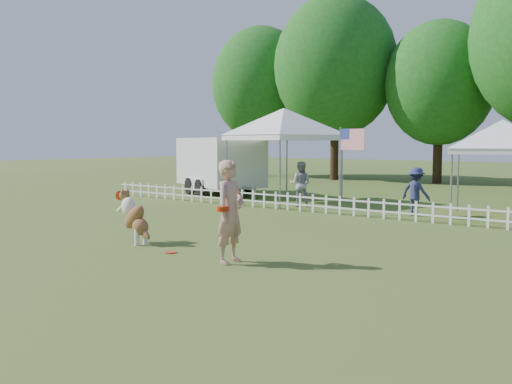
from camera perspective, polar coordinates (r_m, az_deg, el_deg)
ground at (r=12.45m, az=-6.98°, el=-5.60°), size 120.00×120.00×0.00m
picket_fence at (r=17.97m, az=9.07°, el=-1.39°), size 22.00×0.08×0.60m
handler at (r=10.73m, az=-2.58°, el=-2.00°), size 0.55×0.76×1.95m
dog at (r=13.13m, az=-12.02°, el=-2.48°), size 1.20×0.56×1.20m
frisbee_on_turf at (r=11.97m, az=-8.55°, el=-5.98°), size 0.32×0.32×0.02m
canopy_tent_left at (r=21.71m, az=2.79°, el=3.58°), size 4.04×4.04×3.49m
canopy_tent_right at (r=18.35m, az=23.30°, el=1.97°), size 3.40×3.40×2.88m
cargo_trailer at (r=24.97m, az=-3.66°, el=2.65°), size 6.28×4.62×2.53m
flag_pole at (r=18.08m, az=8.39°, el=2.08°), size 1.05×0.37×2.75m
spectator_a at (r=20.29m, az=4.46°, el=0.80°), size 0.96×0.87×1.60m
spectator_b at (r=18.40m, az=15.69°, el=0.05°), size 1.07×0.74×1.51m
tree_far_left at (r=38.84m, az=0.53°, el=9.75°), size 6.60×6.60×11.00m
tree_left at (r=35.12m, az=7.93°, el=11.03°), size 7.40×7.40×12.00m
tree_center_left at (r=33.33m, az=17.85°, el=9.27°), size 6.00×6.00×9.80m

